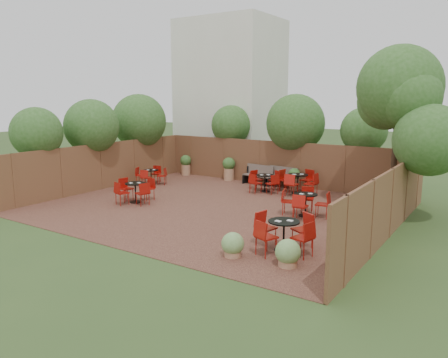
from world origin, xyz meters
The scene contains 13 objects.
ground centered at (0.00, 0.00, 0.00)m, with size 80.00×80.00×0.00m, color #354F23.
courtyard_paving centered at (0.00, 0.00, 0.01)m, with size 12.00×10.00×0.02m, color #381A17.
fence_back centered at (0.00, 5.00, 1.00)m, with size 12.00×0.08×2.00m, color #573120.
fence_left centered at (-6.00, 0.00, 1.00)m, with size 0.08×10.00×2.00m, color #573120.
fence_right centered at (6.00, 0.00, 1.00)m, with size 0.08×10.00×2.00m, color #573120.
neighbour_building centered at (-4.50, 8.00, 4.00)m, with size 5.00×4.00×8.00m, color silver.
overhang_foliage centered at (-2.09, 2.93, 2.70)m, with size 15.62×10.40×2.63m.
courtyard_tree centered at (5.39, 2.90, 4.11)m, with size 2.88×2.80×5.65m.
park_bench_left centered at (-0.81, 4.62, 0.48)m, with size 1.48×0.63×0.89m.
park_bench_right centered at (0.38, 4.62, 0.48)m, with size 1.51×0.67×0.90m.
bistro_tables centered at (0.60, 0.89, 0.46)m, with size 10.44×8.22×0.93m.
planters centered at (-0.83, 3.94, 0.57)m, with size 11.28×4.07×1.10m.
low_shrubs centered at (4.33, -2.78, 0.33)m, with size 2.67×3.45×0.66m.
Camera 1 is at (8.70, -12.67, 3.99)m, focal length 35.13 mm.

